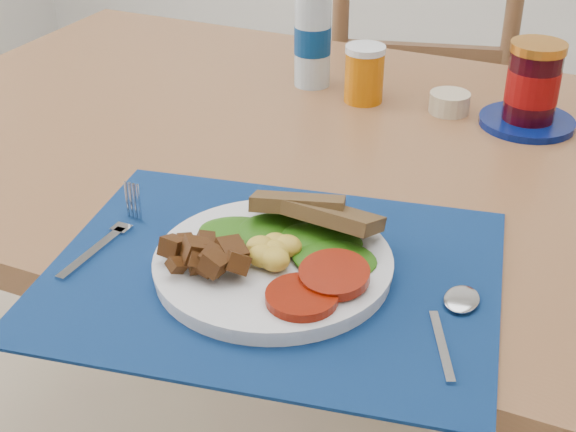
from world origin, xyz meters
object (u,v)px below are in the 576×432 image
(juice_glass, at_px, (364,75))
(water_bottle, at_px, (313,31))
(jam_on_saucer, at_px, (532,90))
(chair_far, at_px, (418,97))
(breakfast_plate, at_px, (267,258))

(juice_glass, bearing_deg, water_bottle, 162.31)
(water_bottle, xyz_separation_m, jam_on_saucer, (0.37, -0.02, -0.04))
(juice_glass, xyz_separation_m, jam_on_saucer, (0.26, 0.01, 0.01))
(water_bottle, bearing_deg, chair_far, 82.20)
(water_bottle, xyz_separation_m, juice_glass, (0.11, -0.03, -0.05))
(chair_far, xyz_separation_m, water_bottle, (-0.07, -0.48, 0.28))
(breakfast_plate, relative_size, jam_on_saucer, 1.79)
(juice_glass, bearing_deg, breakfast_plate, -81.87)
(water_bottle, distance_m, jam_on_saucer, 0.37)
(breakfast_plate, bearing_deg, juice_glass, 89.69)
(breakfast_plate, bearing_deg, chair_far, 87.89)
(jam_on_saucer, bearing_deg, water_bottle, 176.48)
(breakfast_plate, height_order, juice_glass, juice_glass)
(chair_far, bearing_deg, water_bottle, 67.33)
(jam_on_saucer, bearing_deg, chair_far, 121.18)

